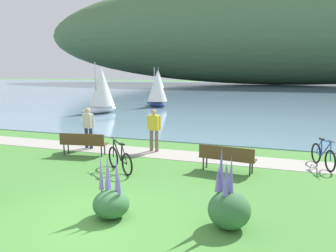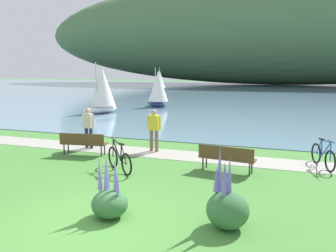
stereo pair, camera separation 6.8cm
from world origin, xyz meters
The scene contains 15 objects.
ground_plane centered at (0.00, 0.00, 0.00)m, with size 200.00×200.00×0.00m, color #478438.
bay_water centered at (0.00, 48.43, 0.02)m, with size 180.00×80.00×0.04m, color #6B8EA8.
distant_hillside centered at (1.83, 73.66, 12.15)m, with size 115.84×28.00×24.21m, color #4C7047.
shoreline_path centered at (0.00, 6.22, 0.01)m, with size 60.00×1.50×0.01m, color #A39E93.
park_bench_near_camera centered at (-3.45, 5.00, 0.52)m, with size 1.85×0.73×0.88m.
park_bench_further_along centered at (2.13, 4.62, 0.52)m, with size 1.84×0.69×0.88m.
bicycle_leaning_near_bench centered at (5.11, 6.25, 0.40)m, with size 0.64×1.69×1.01m.
bicycle_beside_path centered at (-1.16, 3.59, 0.40)m, with size 1.43×1.14×1.01m.
person_at_shoreline centered at (-1.10, 6.48, 0.98)m, with size 0.61×0.25×1.71m.
person_on_the_grass centered at (-3.88, 6.08, 0.98)m, with size 0.60×0.28×1.71m.
echium_bush_closest_to_camera centered at (0.25, 0.41, 0.38)m, with size 0.82×0.82×1.43m.
echium_bush_mid_cluster centered at (2.80, 0.76, 0.46)m, with size 0.89×0.89×1.70m.
sailboat_nearest_to_shore centered at (-6.81, 21.81, 1.66)m, with size 2.85×2.62×3.45m.
sailboat_mid_bay centered at (-14.52, 42.45, 1.75)m, with size 2.41×3.18×3.63m.
sailboat_toward_hillside centered at (-9.24, 16.42, 1.82)m, with size 2.50×3.33×3.79m.
Camera 1 is at (3.77, -5.89, 3.26)m, focal length 36.01 mm.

